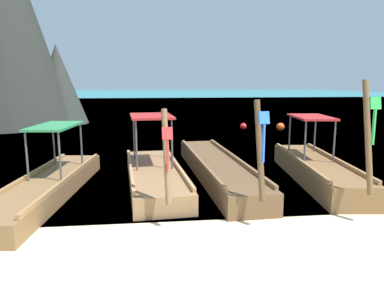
{
  "coord_description": "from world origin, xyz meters",
  "views": [
    {
      "loc": [
        -1.04,
        -4.66,
        2.84
      ],
      "look_at": [
        0.0,
        4.38,
        1.27
      ],
      "focal_mm": 33.8,
      "sensor_mm": 36.0,
      "label": 1
    }
  ],
  "objects": [
    {
      "name": "mooring_buoy_near",
      "position": [
        6.46,
        15.49,
        0.24
      ],
      "size": [
        0.47,
        0.47,
        0.47
      ],
      "color": "#EA5119",
      "rests_on": "sea_water"
    },
    {
      "name": "karst_rock",
      "position": [
        -10.12,
        20.12,
        6.94
      ],
      "size": [
        9.19,
        8.37,
        14.49
      ],
      "color": "#2D302B",
      "rests_on": "ground"
    },
    {
      "name": "longtail_boat_turquoise_ribbon",
      "position": [
        -3.62,
        4.36,
        0.3
      ],
      "size": [
        1.75,
        6.3,
        2.33
      ],
      "color": "brown",
      "rests_on": "ground"
    },
    {
      "name": "mooring_buoy_far",
      "position": [
        4.46,
        16.31,
        0.2
      ],
      "size": [
        0.4,
        0.4,
        0.4
      ],
      "color": "red",
      "rests_on": "sea_water"
    },
    {
      "name": "longtail_boat_blue_ribbon",
      "position": [
        0.91,
        5.73,
        0.28
      ],
      "size": [
        1.57,
        7.42,
        2.5
      ],
      "color": "brown",
      "rests_on": "ground"
    },
    {
      "name": "ground",
      "position": [
        0.0,
        0.0,
        0.0
      ],
      "size": [
        120.0,
        120.0,
        0.0
      ],
      "primitive_type": "plane",
      "color": "beige"
    },
    {
      "name": "longtail_boat_green_ribbon",
      "position": [
        3.68,
        4.99,
        0.36
      ],
      "size": [
        1.75,
        5.9,
        2.89
      ],
      "color": "brown",
      "rests_on": "ground"
    },
    {
      "name": "longtail_boat_red_ribbon",
      "position": [
        -0.97,
        5.12,
        0.31
      ],
      "size": [
        1.8,
        5.74,
        2.31
      ],
      "color": "olive",
      "rests_on": "ground"
    },
    {
      "name": "sea_water",
      "position": [
        0.0,
        62.38,
        0.0
      ],
      "size": [
        120.0,
        120.0,
        0.0
      ],
      "primitive_type": "plane",
      "color": "teal",
      "rests_on": "ground"
    }
  ]
}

